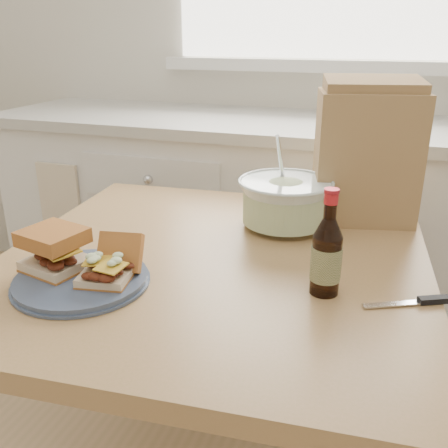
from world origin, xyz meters
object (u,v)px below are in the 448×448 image
(dining_table, at_px, (214,301))
(beer_bottle, at_px, (326,255))
(coleslaw_bowl, at_px, (285,204))
(paper_bag, at_px, (366,158))
(plate, at_px, (81,280))

(dining_table, relative_size, beer_bottle, 4.83)
(coleslaw_bowl, xyz_separation_m, paper_bag, (0.18, 0.13, 0.11))
(dining_table, xyz_separation_m, plate, (-0.21, -0.21, 0.12))
(plate, height_order, beer_bottle, beer_bottle)
(plate, bearing_deg, paper_bag, 48.61)
(dining_table, height_order, beer_bottle, beer_bottle)
(beer_bottle, bearing_deg, plate, -152.89)
(dining_table, xyz_separation_m, paper_bag, (0.29, 0.36, 0.28))
(dining_table, bearing_deg, beer_bottle, -23.20)
(plate, distance_m, coleslaw_bowl, 0.54)
(beer_bottle, height_order, paper_bag, paper_bag)
(plate, bearing_deg, coleslaw_bowl, 54.01)
(beer_bottle, relative_size, paper_bag, 0.63)
(dining_table, height_order, plate, plate)
(paper_bag, bearing_deg, plate, -144.50)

